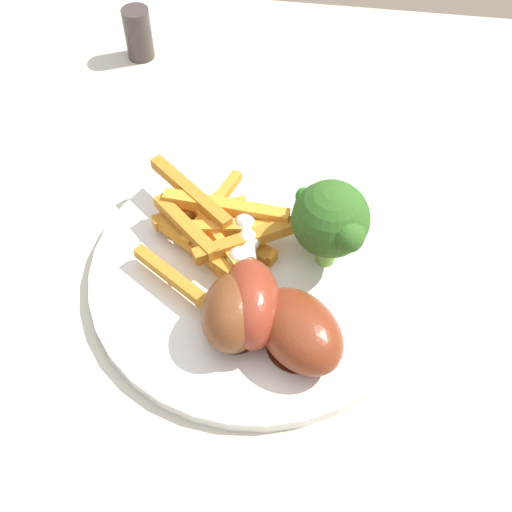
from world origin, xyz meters
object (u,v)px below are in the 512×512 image
object	(u,v)px
carrot_fries_pile	(211,228)
chicken_drumstick_near	(235,308)
chicken_drumstick_far	(251,298)
broccoli_floret_front	(331,222)
dinner_plate	(256,275)
pepper_shaker	(138,34)
broccoli_floret_middle	(318,212)
chicken_drumstick_extra	(296,327)
dining_table	(248,336)

from	to	relation	value
carrot_fries_pile	chicken_drumstick_near	world-z (taller)	chicken_drumstick_near
chicken_drumstick_far	broccoli_floret_front	bearing A→B (deg)	-131.30
dinner_plate	chicken_drumstick_near	bearing A→B (deg)	80.94
broccoli_floret_front	chicken_drumstick_near	distance (m)	0.10
chicken_drumstick_near	pepper_shaker	xyz separation A→B (m)	(0.16, -0.34, -0.01)
chicken_drumstick_far	chicken_drumstick_near	bearing A→B (deg)	40.33
broccoli_floret_middle	pepper_shaker	xyz separation A→B (m)	(0.22, -0.25, -0.02)
carrot_fries_pile	pepper_shaker	bearing A→B (deg)	-63.75
carrot_fries_pile	pepper_shaker	world-z (taller)	pepper_shaker
pepper_shaker	broccoli_floret_front	bearing A→B (deg)	129.96
chicken_drumstick_far	carrot_fries_pile	bearing A→B (deg)	-58.26
broccoli_floret_middle	pepper_shaker	bearing A→B (deg)	-48.78
broccoli_floret_front	chicken_drumstick_far	size ratio (longest dim) A/B	0.64
carrot_fries_pile	chicken_drumstick_far	size ratio (longest dim) A/B	1.10
broccoli_floret_front	broccoli_floret_middle	distance (m)	0.03
broccoli_floret_front	pepper_shaker	size ratio (longest dim) A/B	1.44
chicken_drumstick_far	chicken_drumstick_extra	world-z (taller)	chicken_drumstick_far
dining_table	dinner_plate	bearing A→B (deg)	160.81
chicken_drumstick_extra	pepper_shaker	distance (m)	0.41
dining_table	chicken_drumstick_far	distance (m)	0.15
carrot_fries_pile	pepper_shaker	size ratio (longest dim) A/B	2.49
chicken_drumstick_far	dinner_plate	bearing A→B (deg)	-87.12
broccoli_floret_middle	chicken_drumstick_extra	xyz separation A→B (m)	(0.01, 0.10, -0.01)
broccoli_floret_front	pepper_shaker	bearing A→B (deg)	-50.04
chicken_drumstick_near	chicken_drumstick_extra	distance (m)	0.05
chicken_drumstick_extra	pepper_shaker	bearing A→B (deg)	-59.10
dining_table	dinner_plate	xyz separation A→B (m)	(-0.01, 0.00, 0.11)
broccoli_floret_middle	chicken_drumstick_extra	world-z (taller)	broccoli_floret_middle
carrot_fries_pile	chicken_drumstick_far	world-z (taller)	chicken_drumstick_far
broccoli_floret_middle	chicken_drumstick_near	world-z (taller)	broccoli_floret_middle
dining_table	broccoli_floret_middle	bearing A→B (deg)	-144.75
dining_table	broccoli_floret_middle	size ratio (longest dim) A/B	19.81
broccoli_floret_front	broccoli_floret_middle	world-z (taller)	broccoli_floret_front
dining_table	carrot_fries_pile	xyz separation A→B (m)	(0.03, -0.02, 0.13)
broccoli_floret_middle	chicken_drumstick_far	bearing A→B (deg)	63.08
broccoli_floret_front	broccoli_floret_middle	xyz separation A→B (m)	(0.01, -0.02, -0.02)
pepper_shaker	chicken_drumstick_extra	bearing A→B (deg)	120.90
dining_table	chicken_drumstick_near	world-z (taller)	chicken_drumstick_near
dining_table	broccoli_floret_front	distance (m)	0.18
broccoli_floret_middle	chicken_drumstick_extra	size ratio (longest dim) A/B	0.48
dinner_plate	chicken_drumstick_far	distance (m)	0.05
dinner_plate	carrot_fries_pile	distance (m)	0.05
broccoli_floret_middle	carrot_fries_pile	size ratio (longest dim) A/B	0.40
dinner_plate	broccoli_floret_front	bearing A→B (deg)	-163.31
chicken_drumstick_far	pepper_shaker	world-z (taller)	chicken_drumstick_far
broccoli_floret_middle	chicken_drumstick_near	bearing A→B (deg)	60.19
pepper_shaker	dining_table	bearing A→B (deg)	119.70
dinner_plate	chicken_drumstick_far	xyz separation A→B (m)	(-0.00, 0.05, 0.03)
chicken_drumstick_far	dining_table	bearing A→B (deg)	-77.70
broccoli_floret_middle	carrot_fries_pile	xyz separation A→B (m)	(0.09, 0.01, -0.02)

